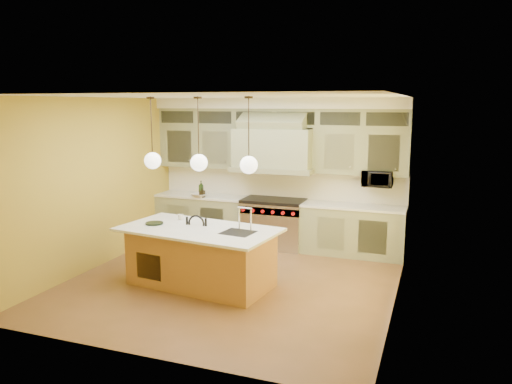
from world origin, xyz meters
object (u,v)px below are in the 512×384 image
at_px(kitchen_island, 201,256).
at_px(range, 274,223).
at_px(counter_stool, 193,246).
at_px(microwave, 377,179).

bearing_deg(kitchen_island, range, 87.84).
xyz_separation_m(range, counter_stool, (-0.52, -2.41, 0.13)).
bearing_deg(microwave, range, -176.88).
height_order(counter_stool, microwave, microwave).
bearing_deg(range, kitchen_island, -99.36).
bearing_deg(counter_stool, microwave, 43.61).
relative_size(range, counter_stool, 1.11).
xyz_separation_m(range, microwave, (1.95, 0.11, 0.96)).
height_order(range, kitchen_island, kitchen_island).
bearing_deg(kitchen_island, counter_stool, -164.42).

